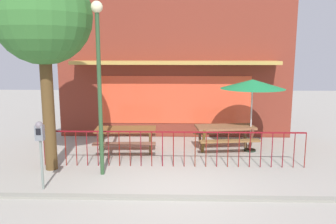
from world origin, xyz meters
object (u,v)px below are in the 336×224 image
Objects in this scene: picnic_table_left at (126,134)px; parking_meter_near at (40,137)px; picnic_table_right at (225,131)px; patio_umbrella at (253,85)px; street_tree at (43,17)px; street_lamp at (99,65)px.

picnic_table_left is 3.23m from parking_meter_near.
picnic_table_right is at bearing 7.52° from picnic_table_left.
patio_umbrella is 6.13m from street_tree.
street_lamp reaches higher than picnic_table_right.
street_tree is 1.22× the size of street_lamp.
street_lamp is (-3.37, -2.23, 2.11)m from picnic_table_right.
picnic_table_left is 0.96× the size of picnic_table_right.
picnic_table_left is 3.99m from street_tree.
parking_meter_near reaches higher than picnic_table_right.
patio_umbrella is at bearing 18.17° from street_tree.
picnic_table_left is at bearing 62.71° from parking_meter_near.
parking_meter_near is at bearing -138.63° from street_lamp.
parking_meter_near is (-5.27, -3.17, -0.87)m from patio_umbrella.
parking_meter_near is 0.37× the size of street_lamp.
street_lamp is at bearing -100.26° from picnic_table_left.
parking_meter_near is 0.30× the size of street_tree.
parking_meter_near reaches higher than picnic_table_left.
picnic_table_left is at bearing -174.87° from patio_umbrella.
picnic_table_right is 0.46× the size of street_lamp.
patio_umbrella is 0.43× the size of street_tree.
street_lamp reaches higher than parking_meter_near.
parking_meter_near is at bearing -148.98° from patio_umbrella.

